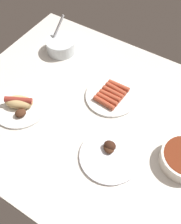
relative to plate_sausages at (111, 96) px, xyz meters
The scene contains 5 objects.
ground_plane 11.41cm from the plate_sausages, 101.98° to the left, with size 120.00×90.00×3.00cm, color silver.
plate_sausages is the anchor object (origin of this frame).
plate_grilled_meat 27.22cm from the plate_sausages, 118.84° to the left, with size 21.87×21.87×4.11cm.
plate_hotdog_assembled 37.35cm from the plate_sausages, 40.88° to the left, with size 22.12×22.12×5.61cm.
bowl_coleslaw 36.80cm from the plate_sausages, 19.45° to the right, with size 13.84×13.84×16.01cm.
Camera 1 is at (-29.61, 55.24, 87.73)cm, focal length 43.86 mm.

